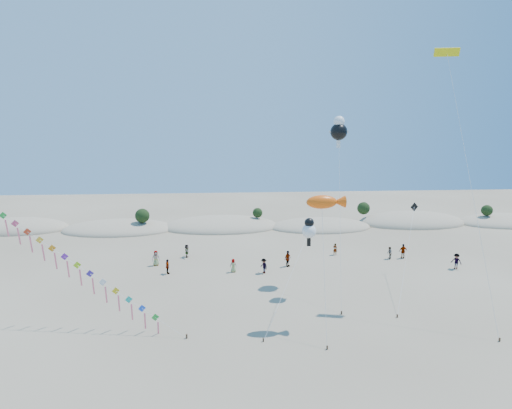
% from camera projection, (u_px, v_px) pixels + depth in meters
% --- Properties ---
extents(dune_ridge, '(145.30, 11.49, 5.57)m').
position_uv_depth(dune_ridge, '(227.00, 226.00, 68.95)').
color(dune_ridge, gray).
rests_on(dune_ridge, ground).
extents(kite_train, '(25.55, 8.53, 15.66)m').
position_uv_depth(kite_train, '(23.00, 230.00, 35.28)').
color(kite_train, '#3F2D1E').
rests_on(kite_train, ground).
extents(fish_kite, '(3.17, 5.26, 10.84)m').
position_uv_depth(fish_kite, '(326.00, 202.00, 34.40)').
color(fish_kite, '#3F2D1E').
rests_on(fish_kite, ground).
extents(cartoon_kite_low, '(5.90, 9.59, 7.69)m').
position_uv_depth(cartoon_kite_low, '(309.00, 230.00, 40.67)').
color(cartoon_kite_low, '#3F2D1E').
rests_on(cartoon_kite_low, ground).
extents(cartoon_kite_high, '(2.75, 10.27, 17.26)m').
position_uv_depth(cartoon_kite_high, '(339.00, 130.00, 43.86)').
color(cartoon_kite_high, '#3F2D1E').
rests_on(cartoon_kite_high, ground).
extents(parafoil_kite, '(2.20, 10.18, 23.13)m').
position_uv_depth(parafoil_kite, '(448.00, 58.00, 37.90)').
color(parafoil_kite, '#3F2D1E').
rests_on(parafoil_kite, ground).
extents(dark_kite, '(6.97, 12.20, 7.83)m').
position_uv_depth(dark_kite, '(410.00, 231.00, 44.84)').
color(dark_kite, '#3F2D1E').
rests_on(dark_kite, ground).
extents(beachgoers, '(35.81, 8.16, 1.90)m').
position_uv_depth(beachgoers, '(294.00, 258.00, 50.33)').
color(beachgoers, slate).
rests_on(beachgoers, ground).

